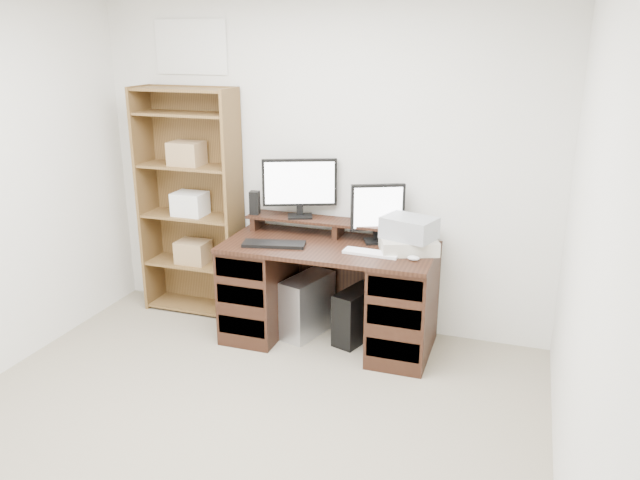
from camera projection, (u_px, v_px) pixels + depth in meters
The scene contains 14 objects.
room at pixel (180, 244), 2.84m from camera, with size 3.54×4.04×2.54m.
desk at pixel (329, 292), 4.53m from camera, with size 1.50×0.70×0.75m.
riser_shelf at pixel (338, 224), 4.58m from camera, with size 1.40×0.22×0.12m.
monitor_wide at pixel (300, 185), 4.59m from camera, with size 0.52×0.24×0.44m.
monitor_small at pixel (378, 211), 4.42m from camera, with size 0.36×0.22×0.42m.
speaker at pixel (255, 203), 4.71m from camera, with size 0.07×0.07×0.18m, color black.
keyboard_black at pixel (274, 244), 4.39m from camera, with size 0.44×0.15×0.02m, color black.
keyboard_white at pixel (371, 253), 4.22m from camera, with size 0.38×0.11×0.02m, color white.
mouse at pixel (413, 258), 4.10m from camera, with size 0.08×0.06×0.03m, color silver.
printer at pixel (408, 245), 4.26m from camera, with size 0.38×0.29×0.10m, color beige.
basket at pixel (409, 228), 4.23m from camera, with size 0.34×0.24×0.15m, color #9A9EA4.
tower_silver at pixel (307, 305), 4.69m from camera, with size 0.20×0.46×0.46m, color silver.
tower_black at pixel (356, 315), 4.59m from camera, with size 0.29×0.43×0.40m.
bookshelf at pixel (192, 201), 4.93m from camera, with size 0.80×0.30×1.80m.
Camera 1 is at (1.47, -2.35, 2.15)m, focal length 35.00 mm.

